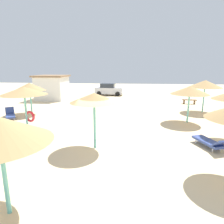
{
  "coord_description": "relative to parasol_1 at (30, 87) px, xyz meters",
  "views": [
    {
      "loc": [
        1.25,
        -8.77,
        3.93
      ],
      "look_at": [
        0.0,
        3.0,
        1.2
      ],
      "focal_mm": 30.78,
      "sensor_mm": 36.0,
      "label": 1
    }
  ],
  "objects": [
    {
      "name": "ground_plane",
      "position": [
        7.39,
        -6.65,
        -2.38
      ],
      "size": [
        80.0,
        80.0,
        0.0
      ],
      "primitive_type": "plane",
      "color": "beige"
    },
    {
      "name": "parasol_1",
      "position": [
        0.0,
        0.0,
        0.0
      ],
      "size": [
        2.65,
        2.65,
        2.71
      ],
      "color": "#6BC6BC",
      "rests_on": "ground"
    },
    {
      "name": "parasol_2",
      "position": [
        2.33,
        -4.83,
        0.2
      ],
      "size": [
        2.68,
        2.68,
        2.86
      ],
      "color": "#6BC6BC",
      "rests_on": "ground"
    },
    {
      "name": "parasol_5",
      "position": [
        15.04,
        2.42,
        0.17
      ],
      "size": [
        2.9,
        2.9,
        2.87
      ],
      "color": "#6BC6BC",
      "rests_on": "ground"
    },
    {
      "name": "parasol_6",
      "position": [
        6.84,
        -6.55,
        0.16
      ],
      "size": [
        2.3,
        2.3,
        2.78
      ],
      "color": "#6BC6BC",
      "rests_on": "ground"
    },
    {
      "name": "parasol_7",
      "position": [
        12.73,
        -1.23,
        -0.01
      ],
      "size": [
        2.71,
        2.71,
        2.66
      ],
      "color": "#6BC6BC",
      "rests_on": "ground"
    },
    {
      "name": "lounger_0",
      "position": [
        12.56,
        -5.95,
        -2.06
      ],
      "size": [
        1.27,
        1.99,
        0.73
      ],
      "color": "#33478C",
      "rests_on": "ground"
    },
    {
      "name": "lounger_1",
      "position": [
        -0.93,
        -1.61,
        -2.05
      ],
      "size": [
        1.59,
        1.89,
        0.79
      ],
      "color": "#33478C",
      "rests_on": "ground"
    },
    {
      "name": "bench_0",
      "position": [
        14.99,
        6.46,
        -2.03
      ],
      "size": [
        1.53,
        0.54,
        0.49
      ],
      "color": "brown",
      "rests_on": "ground"
    },
    {
      "name": "parked_car",
      "position": [
        5.24,
        12.47,
        -1.55
      ],
      "size": [
        4.1,
        2.19,
        1.72
      ],
      "color": "silver",
      "rests_on": "ground"
    },
    {
      "name": "beach_cabana",
      "position": [
        -1.4,
        7.85,
        -0.83
      ],
      "size": [
        3.75,
        3.75,
        3.04
      ],
      "color": "white",
      "rests_on": "ground"
    }
  ]
}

